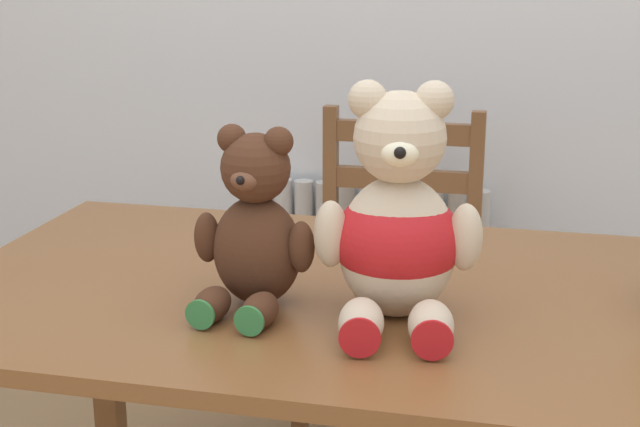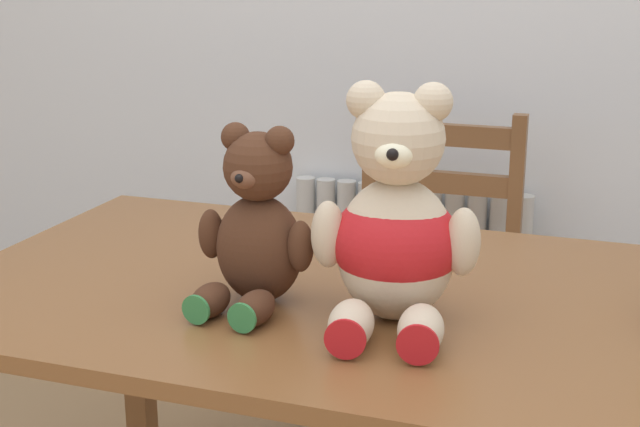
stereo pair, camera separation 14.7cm
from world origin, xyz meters
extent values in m
cylinder|color=beige|center=(-0.50, 1.58, 0.32)|extent=(0.06, 0.06, 0.63)
cylinder|color=beige|center=(-0.43, 1.58, 0.32)|extent=(0.06, 0.06, 0.63)
cylinder|color=beige|center=(-0.36, 1.58, 0.32)|extent=(0.06, 0.06, 0.63)
cylinder|color=beige|center=(-0.29, 1.58, 0.32)|extent=(0.06, 0.06, 0.63)
cylinder|color=beige|center=(-0.22, 1.58, 0.32)|extent=(0.06, 0.06, 0.63)
cylinder|color=beige|center=(-0.15, 1.58, 0.32)|extent=(0.06, 0.06, 0.63)
cylinder|color=beige|center=(-0.09, 1.58, 0.32)|extent=(0.06, 0.06, 0.63)
cylinder|color=beige|center=(-0.02, 1.58, 0.32)|extent=(0.06, 0.06, 0.63)
cylinder|color=beige|center=(0.05, 1.58, 0.32)|extent=(0.06, 0.06, 0.63)
cylinder|color=beige|center=(0.12, 1.58, 0.32)|extent=(0.06, 0.06, 0.63)
cylinder|color=beige|center=(0.19, 1.58, 0.32)|extent=(0.06, 0.06, 0.63)
cube|color=beige|center=(-0.15, 1.58, 0.02)|extent=(0.75, 0.10, 0.04)
cube|color=brown|center=(0.00, 0.44, 0.72)|extent=(1.47, 0.88, 0.03)
cube|color=brown|center=(-0.68, 0.83, 0.35)|extent=(0.06, 0.06, 0.70)
cube|color=brown|center=(-0.03, 1.24, 0.43)|extent=(0.46, 0.42, 0.03)
cube|color=brown|center=(0.18, 1.05, 0.21)|extent=(0.04, 0.04, 0.42)
cube|color=brown|center=(-0.24, 1.05, 0.21)|extent=(0.04, 0.04, 0.42)
cube|color=brown|center=(0.18, 1.43, 0.45)|extent=(0.04, 0.04, 0.90)
cube|color=brown|center=(-0.24, 1.43, 0.45)|extent=(0.04, 0.04, 0.90)
cube|color=brown|center=(-0.03, 1.43, 0.83)|extent=(0.38, 0.03, 0.06)
cube|color=brown|center=(-0.03, 1.43, 0.70)|extent=(0.38, 0.03, 0.06)
ellipsoid|color=#472819|center=(-0.13, 0.33, 0.83)|extent=(0.16, 0.14, 0.19)
sphere|color=#472819|center=(-0.13, 0.33, 0.97)|extent=(0.12, 0.12, 0.12)
sphere|color=#472819|center=(-0.09, 0.33, 1.02)|extent=(0.05, 0.05, 0.05)
sphere|color=#472819|center=(-0.17, 0.34, 1.02)|extent=(0.05, 0.05, 0.05)
ellipsoid|color=brown|center=(-0.13, 0.29, 0.96)|extent=(0.05, 0.05, 0.04)
sphere|color=black|center=(-0.13, 0.27, 0.97)|extent=(0.01, 0.01, 0.01)
ellipsoid|color=#472819|center=(-0.04, 0.31, 0.85)|extent=(0.05, 0.05, 0.09)
ellipsoid|color=#472819|center=(-0.22, 0.33, 0.85)|extent=(0.05, 0.05, 0.09)
ellipsoid|color=#472819|center=(-0.09, 0.23, 0.76)|extent=(0.06, 0.10, 0.06)
cylinder|color=#337F42|center=(-0.10, 0.19, 0.76)|extent=(0.05, 0.01, 0.05)
ellipsoid|color=#472819|center=(-0.18, 0.24, 0.76)|extent=(0.06, 0.10, 0.06)
cylinder|color=#337F42|center=(-0.18, 0.20, 0.76)|extent=(0.05, 0.01, 0.05)
ellipsoid|color=beige|center=(0.11, 0.33, 0.85)|extent=(0.22, 0.19, 0.24)
sphere|color=beige|center=(0.11, 0.33, 1.04)|extent=(0.15, 0.15, 0.15)
sphere|color=beige|center=(0.16, 0.34, 1.09)|extent=(0.06, 0.06, 0.06)
sphere|color=beige|center=(0.06, 0.33, 1.09)|extent=(0.06, 0.06, 0.06)
ellipsoid|color=white|center=(0.12, 0.28, 1.02)|extent=(0.07, 0.06, 0.05)
sphere|color=black|center=(0.12, 0.25, 1.03)|extent=(0.02, 0.02, 0.02)
ellipsoid|color=beige|center=(0.22, 0.33, 0.88)|extent=(0.06, 0.06, 0.11)
ellipsoid|color=beige|center=(0.01, 0.30, 0.88)|extent=(0.06, 0.06, 0.11)
ellipsoid|color=beige|center=(0.18, 0.22, 0.77)|extent=(0.09, 0.13, 0.07)
cylinder|color=red|center=(0.19, 0.16, 0.77)|extent=(0.06, 0.02, 0.06)
ellipsoid|color=beige|center=(0.08, 0.20, 0.77)|extent=(0.09, 0.13, 0.07)
cylinder|color=red|center=(0.08, 0.15, 0.77)|extent=(0.06, 0.02, 0.06)
ellipsoid|color=red|center=(0.11, 0.33, 0.86)|extent=(0.23, 0.21, 0.17)
camera|label=1|loc=(0.30, -1.05, 1.31)|focal=50.00mm
camera|label=2|loc=(0.44, -1.00, 1.31)|focal=50.00mm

